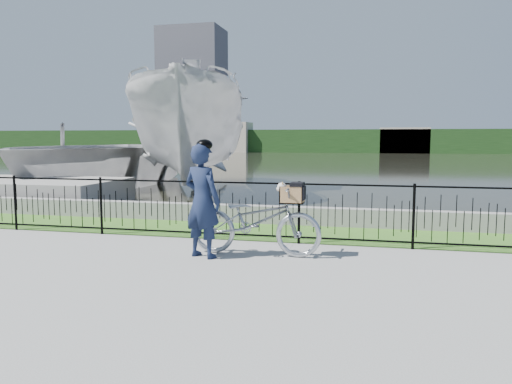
% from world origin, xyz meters
% --- Properties ---
extents(ground, '(120.00, 120.00, 0.00)m').
position_xyz_m(ground, '(0.00, 0.00, 0.00)').
color(ground, gray).
rests_on(ground, ground).
extents(grass_strip, '(60.00, 2.00, 0.01)m').
position_xyz_m(grass_strip, '(0.00, 2.60, 0.00)').
color(grass_strip, '#3D6E22').
rests_on(grass_strip, ground).
extents(water, '(120.00, 120.00, 0.00)m').
position_xyz_m(water, '(0.00, 33.00, 0.00)').
color(water, black).
rests_on(water, ground).
extents(quay_wall, '(60.00, 0.30, 0.40)m').
position_xyz_m(quay_wall, '(0.00, 3.60, 0.20)').
color(quay_wall, gray).
rests_on(quay_wall, ground).
extents(fence, '(14.00, 0.06, 1.15)m').
position_xyz_m(fence, '(0.00, 1.60, 0.58)').
color(fence, black).
rests_on(fence, ground).
extents(far_treeline, '(120.00, 6.00, 3.00)m').
position_xyz_m(far_treeline, '(0.00, 60.00, 1.50)').
color(far_treeline, '#1F4119').
rests_on(far_treeline, ground).
extents(far_building_left, '(8.00, 4.00, 4.00)m').
position_xyz_m(far_building_left, '(-18.00, 58.00, 2.00)').
color(far_building_left, '#B6A892').
rests_on(far_building_left, ground).
extents(far_building_right, '(6.00, 3.00, 3.20)m').
position_xyz_m(far_building_right, '(6.00, 58.50, 1.60)').
color(far_building_right, '#B6A892').
rests_on(far_building_right, ground).
extents(bicycle_rig, '(2.19, 0.76, 1.24)m').
position_xyz_m(bicycle_rig, '(0.44, 0.57, 0.58)').
color(bicycle_rig, '#A4A9B0').
rests_on(bicycle_rig, ground).
extents(cyclist, '(0.78, 0.64, 1.91)m').
position_xyz_m(cyclist, '(-0.37, 0.22, 0.94)').
color(cyclist, '#151E3A').
rests_on(cyclist, ground).
extents(boat_near, '(6.71, 11.06, 5.81)m').
position_xyz_m(boat_near, '(-4.12, 9.94, 2.10)').
color(boat_near, '#B9B9B9').
rests_on(boat_near, water).
extents(boat_far, '(9.40, 12.78, 2.57)m').
position_xyz_m(boat_far, '(-8.72, 11.21, 1.28)').
color(boat_far, '#B9B9B9').
rests_on(boat_far, water).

